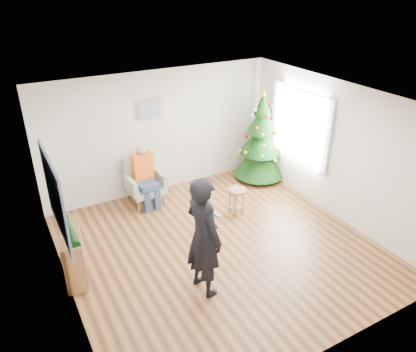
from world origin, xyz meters
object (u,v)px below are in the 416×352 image
console (73,253)px  stool (236,201)px  armchair (145,187)px  standing_man (204,237)px  christmas_tree (261,140)px

console → stool: bearing=14.3°
stool → armchair: armchair is taller
armchair → stool: bearing=-44.9°
armchair → standing_man: size_ratio=0.53×
stool → standing_man: standing_man is taller
armchair → standing_man: (-0.17, -2.82, 0.57)m
armchair → standing_man: bearing=-96.0°
christmas_tree → console: bearing=-163.2°
christmas_tree → standing_man: (-2.88, -2.62, 0.00)m
christmas_tree → console: size_ratio=2.07×
armchair → console: 2.35m
stool → standing_man: size_ratio=0.29×
stool → christmas_tree: bearing=39.3°
armchair → console: (-1.77, -1.55, 0.04)m
stool → armchair: size_ratio=0.56×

